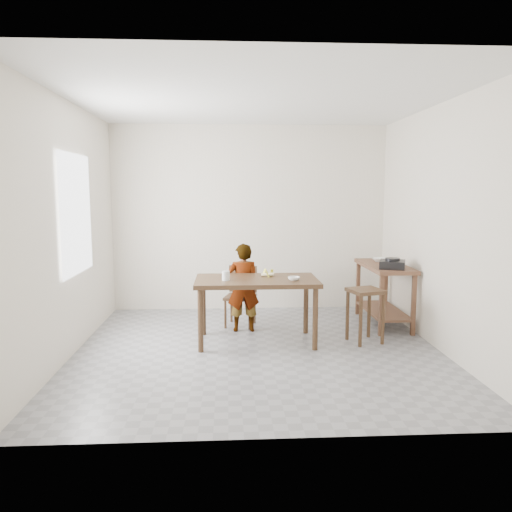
{
  "coord_description": "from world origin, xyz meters",
  "views": [
    {
      "loc": [
        -0.33,
        -5.34,
        1.75
      ],
      "look_at": [
        0.0,
        0.4,
        1.0
      ],
      "focal_mm": 35.0,
      "sensor_mm": 36.0,
      "label": 1
    }
  ],
  "objects": [
    {
      "name": "child",
      "position": [
        -0.14,
        0.78,
        0.55
      ],
      "size": [
        0.41,
        0.28,
        1.11
      ],
      "primitive_type": "imported",
      "rotation": [
        0.0,
        0.0,
        3.17
      ],
      "color": "white",
      "rests_on": "floor"
    },
    {
      "name": "stool",
      "position": [
        1.26,
        0.23,
        0.31
      ],
      "size": [
        0.44,
        0.44,
        0.63
      ],
      "primitive_type": null,
      "rotation": [
        0.0,
        0.0,
        0.28
      ],
      "color": "#442D1B",
      "rests_on": "floor"
    },
    {
      "name": "wall_back",
      "position": [
        0.0,
        2.02,
        1.35
      ],
      "size": [
        4.0,
        0.04,
        2.7
      ],
      "primitive_type": "cube",
      "color": "silver",
      "rests_on": "ground"
    },
    {
      "name": "ceiling",
      "position": [
        0.0,
        0.0,
        2.72
      ],
      "size": [
        4.0,
        4.0,
        0.04
      ],
      "primitive_type": "cube",
      "color": "white",
      "rests_on": "wall_back"
    },
    {
      "name": "floor",
      "position": [
        0.0,
        0.0,
        -0.02
      ],
      "size": [
        4.0,
        4.0,
        0.04
      ],
      "primitive_type": "cube",
      "color": "gray",
      "rests_on": "ground"
    },
    {
      "name": "window_pane",
      "position": [
        -1.97,
        0.2,
        1.5
      ],
      "size": [
        0.02,
        1.1,
        1.3
      ],
      "primitive_type": "cube",
      "color": "silver",
      "rests_on": "wall_left"
    },
    {
      "name": "glass_tumbler",
      "position": [
        -0.35,
        0.21,
        0.8
      ],
      "size": [
        0.1,
        0.1,
        0.11
      ],
      "primitive_type": "cylinder",
      "rotation": [
        0.0,
        0.0,
        0.2
      ],
      "color": "white",
      "rests_on": "dining_table"
    },
    {
      "name": "gas_burner",
      "position": [
        1.7,
        0.64,
        0.85
      ],
      "size": [
        0.39,
        0.39,
        0.1
      ],
      "primitive_type": "cube",
      "rotation": [
        0.0,
        0.0,
        -0.36
      ],
      "color": "black",
      "rests_on": "prep_counter"
    },
    {
      "name": "prep_counter",
      "position": [
        1.72,
        1.0,
        0.4
      ],
      "size": [
        0.5,
        1.2,
        0.8
      ],
      "primitive_type": null,
      "color": "brown",
      "rests_on": "floor"
    },
    {
      "name": "small_bowl",
      "position": [
        0.41,
        0.16,
        0.77
      ],
      "size": [
        0.18,
        0.18,
        0.04
      ],
      "primitive_type": "imported",
      "rotation": [
        0.0,
        0.0,
        0.38
      ],
      "color": "white",
      "rests_on": "dining_table"
    },
    {
      "name": "wall_left",
      "position": [
        -2.02,
        0.0,
        1.35
      ],
      "size": [
        0.04,
        4.0,
        2.7
      ],
      "primitive_type": "cube",
      "color": "silver",
      "rests_on": "ground"
    },
    {
      "name": "dining_chair",
      "position": [
        -0.17,
        1.02,
        0.38
      ],
      "size": [
        0.45,
        0.45,
        0.77
      ],
      "primitive_type": null,
      "rotation": [
        0.0,
        0.0,
        -0.26
      ],
      "color": "#442D1B",
      "rests_on": "floor"
    },
    {
      "name": "wall_front",
      "position": [
        0.0,
        -2.02,
        1.35
      ],
      "size": [
        4.0,
        0.04,
        2.7
      ],
      "primitive_type": "cube",
      "color": "silver",
      "rests_on": "ground"
    },
    {
      "name": "banana",
      "position": [
        0.14,
        0.43,
        0.78
      ],
      "size": [
        0.19,
        0.15,
        0.06
      ],
      "primitive_type": null,
      "rotation": [
        0.0,
        0.0,
        -0.18
      ],
      "color": "gold",
      "rests_on": "dining_table"
    },
    {
      "name": "dining_table",
      "position": [
        0.0,
        0.3,
        0.38
      ],
      "size": [
        1.4,
        0.8,
        0.75
      ],
      "primitive_type": null,
      "color": "#442D1B",
      "rests_on": "floor"
    },
    {
      "name": "wall_right",
      "position": [
        2.02,
        0.0,
        1.35
      ],
      "size": [
        0.04,
        4.0,
        2.7
      ],
      "primitive_type": "cube",
      "color": "silver",
      "rests_on": "ground"
    },
    {
      "name": "serving_bowl",
      "position": [
        1.73,
        1.24,
        0.83
      ],
      "size": [
        0.26,
        0.26,
        0.05
      ],
      "primitive_type": "imported",
      "rotation": [
        0.0,
        0.0,
        -0.29
      ],
      "color": "white",
      "rests_on": "prep_counter"
    }
  ]
}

